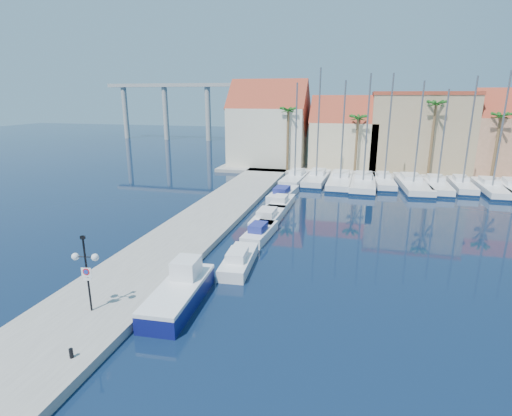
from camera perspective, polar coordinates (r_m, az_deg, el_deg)
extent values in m
plane|color=black|center=(21.21, 0.21, -16.82)|extent=(260.00, 260.00, 0.00)
cube|color=gray|center=(35.41, -8.58, -2.80)|extent=(6.00, 77.00, 0.50)
cube|color=gray|center=(66.51, 19.15, 5.23)|extent=(54.00, 16.00, 0.50)
cylinder|color=black|center=(22.50, -22.97, -8.67)|extent=(0.10, 0.10, 4.19)
cylinder|color=black|center=(22.27, -23.82, -6.38)|extent=(0.53, 0.14, 0.05)
cylinder|color=black|center=(22.02, -22.62, -6.49)|extent=(0.53, 0.14, 0.05)
sphere|color=white|center=(22.40, -24.41, -6.33)|extent=(0.38, 0.38, 0.38)
sphere|color=white|center=(21.91, -22.01, -6.54)|extent=(0.38, 0.38, 0.38)
cube|color=black|center=(21.80, -23.52, -3.88)|extent=(0.25, 0.16, 0.17)
cube|color=white|center=(22.41, -23.07, -8.48)|extent=(0.52, 0.11, 0.52)
cylinder|color=red|center=(22.37, -23.12, -8.39)|extent=(0.35, 0.07, 0.36)
cylinder|color=#1933A5|center=(22.36, -23.13, -8.40)|extent=(0.25, 0.05, 0.25)
cube|color=white|center=(22.55, -22.97, -9.34)|extent=(0.42, 0.10, 0.15)
cylinder|color=black|center=(19.96, -24.89, -18.30)|extent=(0.18, 0.18, 0.44)
cube|color=#0E1357|center=(23.38, -10.95, -12.43)|extent=(2.51, 6.60, 0.97)
cube|color=white|center=(23.11, -11.03, -11.12)|extent=(2.51, 6.60, 0.22)
cube|color=white|center=(23.94, -9.93, -8.50)|extent=(1.50, 1.81, 1.19)
cube|color=white|center=(27.81, -2.43, -7.60)|extent=(2.16, 5.60, 0.80)
cube|color=white|center=(27.04, -2.70, -6.69)|extent=(1.37, 2.01, 0.60)
cube|color=white|center=(33.20, 0.57, -3.62)|extent=(2.04, 5.35, 0.80)
cube|color=navy|center=(32.50, 0.29, -2.75)|extent=(1.30, 1.91, 0.60)
cube|color=white|center=(37.39, 1.81, -1.38)|extent=(2.26, 6.65, 0.80)
cube|color=white|center=(36.57, 1.57, -0.63)|extent=(1.53, 2.35, 0.60)
cube|color=white|center=(42.30, 3.67, 0.63)|extent=(2.00, 5.90, 0.80)
cube|color=white|center=(41.56, 3.52, 1.36)|extent=(1.36, 2.08, 0.60)
cube|color=white|center=(46.41, 3.91, 2.00)|extent=(2.70, 6.88, 0.80)
cube|color=navy|center=(45.62, 3.70, 2.66)|extent=(1.70, 2.47, 0.60)
cube|color=white|center=(54.71, 5.66, 4.18)|extent=(3.08, 9.56, 1.00)
cube|color=#0D2144|center=(54.78, 5.65, 3.85)|extent=(3.14, 9.63, 0.28)
cube|color=white|center=(55.46, 5.90, 5.17)|extent=(1.90, 2.94, 0.60)
cylinder|color=slate|center=(53.34, 5.74, 10.94)|extent=(0.20, 0.20, 12.01)
cube|color=white|center=(55.07, 8.68, 4.15)|extent=(3.13, 10.22, 1.00)
cube|color=#0D2144|center=(55.14, 8.66, 3.83)|extent=(3.19, 10.28, 0.28)
cube|color=white|center=(55.90, 8.87, 5.15)|extent=(1.99, 3.12, 0.60)
cylinder|color=slate|center=(53.59, 8.92, 11.83)|extent=(0.20, 0.20, 13.82)
cube|color=white|center=(54.18, 11.96, 3.80)|extent=(3.12, 11.30, 1.00)
cube|color=#0D2144|center=(54.25, 11.94, 3.47)|extent=(3.19, 11.37, 0.28)
cube|color=white|center=(55.13, 12.08, 4.84)|extent=(2.11, 3.41, 0.60)
cylinder|color=slate|center=(52.69, 12.33, 10.74)|extent=(0.20, 0.20, 12.24)
cube|color=white|center=(53.74, 15.04, 3.50)|extent=(3.23, 11.63, 1.00)
cube|color=#0D2144|center=(53.81, 15.01, 3.17)|extent=(3.29, 11.69, 0.28)
cube|color=white|center=(54.72, 15.12, 4.57)|extent=(2.17, 3.51, 0.60)
cylinder|color=slate|center=(52.19, 15.58, 10.91)|extent=(0.20, 0.20, 13.02)
cube|color=white|center=(54.93, 17.78, 3.54)|extent=(2.82, 8.90, 1.00)
cube|color=#0D2144|center=(54.99, 17.75, 3.22)|extent=(2.89, 8.97, 0.28)
cube|color=white|center=(55.63, 17.75, 4.54)|extent=(1.76, 2.73, 0.60)
cylinder|color=slate|center=(53.54, 18.47, 10.82)|extent=(0.20, 0.20, 13.07)
cube|color=white|center=(54.60, 21.42, 3.14)|extent=(3.99, 11.98, 1.00)
cube|color=#0D2144|center=(54.67, 21.38, 2.81)|extent=(4.06, 12.05, 0.28)
cube|color=white|center=(55.58, 21.27, 4.20)|extent=(2.42, 3.69, 0.60)
cylinder|color=slate|center=(53.10, 22.25, 9.91)|extent=(0.20, 0.20, 12.12)
cube|color=white|center=(55.06, 24.37, 2.91)|extent=(2.60, 9.84, 1.00)
cube|color=#0D2144|center=(55.12, 24.33, 2.59)|extent=(2.66, 9.90, 0.28)
cube|color=white|center=(55.86, 24.30, 3.93)|extent=(1.80, 2.96, 0.60)
cylinder|color=slate|center=(53.70, 25.19, 9.14)|extent=(0.20, 0.20, 11.18)
cube|color=white|center=(56.38, 27.28, 2.83)|extent=(2.37, 8.65, 1.00)
cube|color=#0D2144|center=(56.44, 27.24, 2.52)|extent=(2.43, 8.71, 0.28)
cube|color=white|center=(57.06, 27.21, 3.80)|extent=(1.61, 2.61, 0.60)
cylinder|color=slate|center=(55.04, 28.26, 9.66)|extent=(0.20, 0.20, 12.64)
cube|color=white|center=(56.46, 30.50, 2.42)|extent=(2.61, 9.96, 1.00)
cube|color=#0D2144|center=(56.53, 30.46, 2.10)|extent=(2.67, 10.02, 0.28)
cube|color=white|center=(57.25, 30.35, 3.42)|extent=(1.82, 2.99, 0.60)
cylinder|color=slate|center=(55.06, 31.67, 9.48)|extent=(0.20, 0.20, 13.16)
cube|color=beige|center=(66.22, 1.85, 10.20)|extent=(12.00, 9.00, 9.00)
cube|color=#943620|center=(65.94, 1.89, 14.09)|extent=(12.30, 9.00, 9.00)
cube|color=beige|center=(64.79, 12.38, 8.83)|extent=(10.00, 8.00, 7.00)
cube|color=#943620|center=(64.49, 12.57, 11.92)|extent=(10.30, 8.00, 8.00)
cube|color=tan|center=(66.11, 22.22, 9.92)|extent=(14.00, 10.00, 11.00)
cube|color=#943620|center=(65.89, 22.76, 14.89)|extent=(14.20, 10.20, 0.50)
cube|color=#B17B59|center=(67.90, 32.33, 7.51)|extent=(10.00, 8.00, 8.00)
cylinder|color=brown|center=(60.56, 4.55, 9.64)|extent=(0.36, 0.36, 9.00)
sphere|color=#1B5719|center=(60.26, 4.64, 13.75)|extent=(2.60, 2.60, 2.60)
cylinder|color=brown|center=(59.73, 14.13, 8.65)|extent=(0.36, 0.36, 8.00)
sphere|color=#1B5719|center=(59.40, 14.39, 12.33)|extent=(2.60, 2.60, 2.60)
cylinder|color=brown|center=(60.39, 23.82, 8.83)|extent=(0.36, 0.36, 10.00)
sphere|color=#1B5719|center=(60.11, 24.35, 13.40)|extent=(2.60, 2.60, 2.60)
cylinder|color=brown|center=(62.24, 31.07, 7.39)|extent=(0.36, 0.36, 8.50)
sphere|color=#1B5719|center=(61.94, 31.61, 11.12)|extent=(2.60, 2.60, 2.60)
cube|color=#9E9E99|center=(108.02, -9.07, 16.95)|extent=(48.00, 2.20, 0.90)
cylinder|color=#9E9E99|center=(117.37, -18.15, 12.86)|extent=(1.40, 1.40, 14.00)
cylinder|color=#9E9E99|center=(111.46, -12.79, 13.12)|extent=(1.40, 1.40, 14.00)
cylinder|color=#9E9E99|center=(106.57, -6.87, 13.29)|extent=(1.40, 1.40, 14.00)
cylinder|color=#9E9E99|center=(102.86, -0.45, 13.31)|extent=(1.40, 1.40, 14.00)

